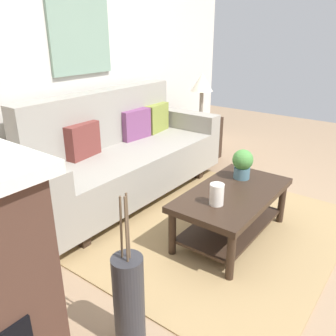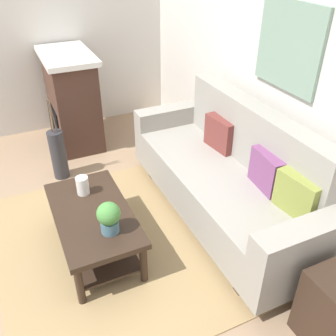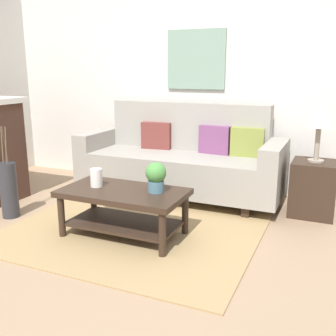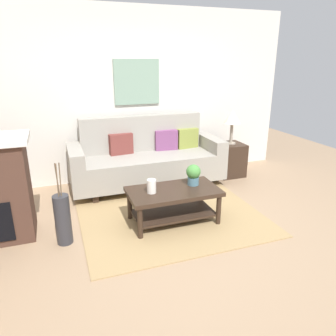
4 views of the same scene
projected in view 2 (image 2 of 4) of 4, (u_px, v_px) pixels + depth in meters
The scene contains 17 objects.
ground_plane at pixel (63, 262), 3.13m from camera, with size 9.24×9.24×0.00m, color #9E7F60.
wall_back at pixel (289, 72), 3.15m from camera, with size 5.24×0.10×2.70m, color silver.
wall_left at pixel (46, 26), 4.63m from camera, with size 0.10×5.07×2.70m, color silver.
area_rug at pixel (119, 244), 3.31m from camera, with size 2.26×2.02×0.01m, color #A38456.
couch at pixel (227, 177), 3.45m from camera, with size 2.34×0.84×1.08m.
throw_pillow_maroon at pixel (220, 134), 3.64m from camera, with size 0.36×0.12×0.32m, color brown.
throw_pillow_plum at pixel (267, 171), 3.07m from camera, with size 0.36×0.12×0.32m, color #7A4270.
throw_pillow_olive at pixel (297, 195), 2.79m from camera, with size 0.36×0.12×0.32m, color olive.
coffee_table at pixel (94, 222), 3.09m from camera, with size 1.10×0.60×0.43m.
tabletop_vase at pixel (83, 185), 3.19m from camera, with size 0.11×0.11×0.16m, color white.
potted_plant_tabletop at pixel (109, 217), 2.75m from camera, with size 0.18×0.18×0.26m.
fireplace at pixel (72, 99), 4.61m from camera, with size 1.02×0.58×1.16m.
floor_vase at pixel (58, 155), 4.07m from camera, with size 0.17×0.17×0.56m, color #2D2D33.
floor_vase_branch_a at pixel (52, 117), 3.81m from camera, with size 0.01×0.01×0.36m, color brown.
floor_vase_branch_b at pixel (53, 116), 3.84m from camera, with size 0.01×0.01×0.36m, color brown.
floor_vase_branch_c at pixel (49, 116), 3.82m from camera, with size 0.01×0.01×0.36m, color brown.
framed_painting at pixel (289, 46), 2.99m from camera, with size 0.73×0.03×0.69m, color gray.
Camera 2 is at (2.37, -0.12, 2.37)m, focal length 39.58 mm.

